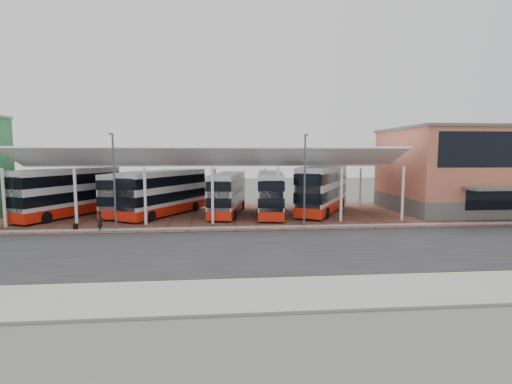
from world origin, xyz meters
The scene contains 19 objects.
ground centered at (0.00, 0.00, 0.00)m, with size 140.00×140.00×0.00m, color #474945.
road centered at (0.00, -1.00, 0.01)m, with size 120.00×14.00×0.02m, color black.
forecourt centered at (2.00, 13.00, 0.03)m, with size 72.00×16.00×0.06m, color brown.
sidewalk centered at (0.00, -9.00, 0.07)m, with size 120.00×4.00×0.14m, color gray.
north_kerb centered at (0.00, 6.20, 0.07)m, with size 120.00×0.80×0.14m, color gray.
yellow_line_near centered at (0.00, -7.00, 0.03)m, with size 120.00×0.12×0.01m, color yellow.
yellow_line_far centered at (0.00, -6.70, 0.03)m, with size 120.00×0.12×0.01m, color yellow.
canopy centered at (-6.00, 13.94, 5.80)m, with size 37.00×11.63×7.07m.
terminal centered at (23.00, 13.92, 4.66)m, with size 18.40×14.40×9.25m.
lamp_west centered at (-14.00, 6.27, 4.36)m, with size 0.16×0.90×8.07m.
lamp_east centered at (2.00, 6.27, 4.36)m, with size 0.16×0.90×8.07m.
bus_0 centered at (-20.73, 13.83, 2.47)m, with size 7.70×11.75×4.85m.
bus_1 centered at (-14.69, 15.38, 2.24)m, with size 4.41×10.90×4.38m.
bus_2 centered at (-11.08, 13.71, 2.35)m, with size 7.89×10.92×4.60m.
bus_3 centered at (-4.56, 13.74, 2.19)m, with size 4.21×10.68×4.30m.
bus_4 centered at (-0.14, 13.04, 2.24)m, with size 3.58×10.84×4.38m.
bus_5 centered at (5.76, 14.08, 2.55)m, with size 8.30×11.98×5.00m.
pedestrian centered at (-15.16, 6.01, 0.90)m, with size 0.61×0.40×1.68m, color black.
suitcase centered at (-17.34, 6.50, 0.34)m, with size 0.33×0.23×0.56m, color black.
Camera 1 is at (-4.99, -25.14, 6.49)m, focal length 26.00 mm.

